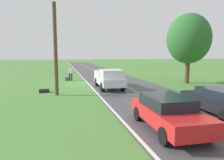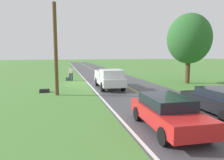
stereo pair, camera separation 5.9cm
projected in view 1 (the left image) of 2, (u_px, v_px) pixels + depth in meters
The scene contains 12 objects.
ground_plane at pixel (80, 83), 22.75m from camera, with size 200.00×200.00×0.00m, color #4C7F38.
road_surface at pixel (117, 82), 23.76m from camera, with size 7.18×120.00×0.00m, color #47474C.
lane_edge_line at pixel (87, 83), 22.95m from camera, with size 0.16×117.60×0.00m, color silver.
lane_centre_line at pixel (117, 82), 23.76m from camera, with size 0.14×117.60×0.00m, color gold.
hitchhiker_walking at pixel (70, 72), 24.82m from camera, with size 0.62×0.51×1.75m.
suitcase_carried at pixel (67, 79), 24.71m from camera, with size 0.20×0.46×0.41m, color #384C56.
pickup_truck_passing at pixel (109, 78), 19.04m from camera, with size 2.18×5.44×1.82m.
tree_far_side_near at pixel (189, 39), 22.02m from camera, with size 4.64×4.64×7.50m.
sedan_ahead_same_lane at pixel (168, 112), 8.72m from camera, with size 2.02×4.45×1.41m.
sedan_mid_oncoming at pixel (220, 101), 10.74m from camera, with size 1.94×4.41×1.41m.
utility_pole_roadside at pixel (56, 50), 15.61m from camera, with size 0.28×0.28×7.04m, color brown.
drainage_culvert at pixel (44, 92), 17.16m from camera, with size 0.60×0.60×0.80m, color black.
Camera 1 is at (1.94, 22.72, 3.19)m, focal length 32.88 mm.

